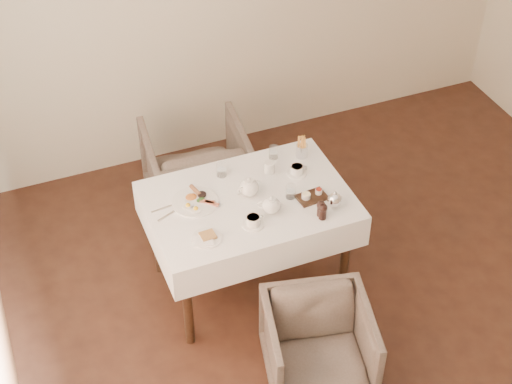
{
  "coord_description": "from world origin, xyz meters",
  "views": [
    {
      "loc": [
        -1.97,
        -2.57,
        4.0
      ],
      "look_at": [
        -0.59,
        0.87,
        0.82
      ],
      "focal_mm": 55.0,
      "sensor_mm": 36.0,
      "label": 1
    }
  ],
  "objects_px": {
    "table": "(249,213)",
    "armchair_near": "(318,347)",
    "breakfast_plate": "(195,201)",
    "teapot_centre": "(249,186)",
    "armchair_far": "(197,170)"
  },
  "relations": [
    {
      "from": "table",
      "to": "armchair_near",
      "type": "distance_m",
      "value": 0.96
    },
    {
      "from": "breakfast_plate",
      "to": "table",
      "type": "bearing_deg",
      "value": -5.43
    },
    {
      "from": "breakfast_plate",
      "to": "armchair_far",
      "type": "bearing_deg",
      "value": 83.93
    },
    {
      "from": "breakfast_plate",
      "to": "teapot_centre",
      "type": "xyz_separation_m",
      "value": [
        0.34,
        -0.06,
        0.06
      ]
    },
    {
      "from": "table",
      "to": "armchair_far",
      "type": "bearing_deg",
      "value": 94.13
    },
    {
      "from": "table",
      "to": "armchair_near",
      "type": "relative_size",
      "value": 2.03
    },
    {
      "from": "table",
      "to": "armchair_far",
      "type": "distance_m",
      "value": 0.94
    },
    {
      "from": "armchair_near",
      "to": "armchair_far",
      "type": "relative_size",
      "value": 0.84
    },
    {
      "from": "armchair_near",
      "to": "teapot_centre",
      "type": "relative_size",
      "value": 3.64
    },
    {
      "from": "table",
      "to": "teapot_centre",
      "type": "height_order",
      "value": "teapot_centre"
    },
    {
      "from": "armchair_near",
      "to": "armchair_far",
      "type": "bearing_deg",
      "value": 107.91
    },
    {
      "from": "armchair_far",
      "to": "armchair_near",
      "type": "bearing_deg",
      "value": 100.58
    },
    {
      "from": "breakfast_plate",
      "to": "teapot_centre",
      "type": "relative_size",
      "value": 1.69
    },
    {
      "from": "armchair_near",
      "to": "armchair_far",
      "type": "height_order",
      "value": "armchair_far"
    },
    {
      "from": "armchair_far",
      "to": "breakfast_plate",
      "type": "xyz_separation_m",
      "value": [
        -0.26,
        -0.79,
        0.42
      ]
    }
  ]
}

